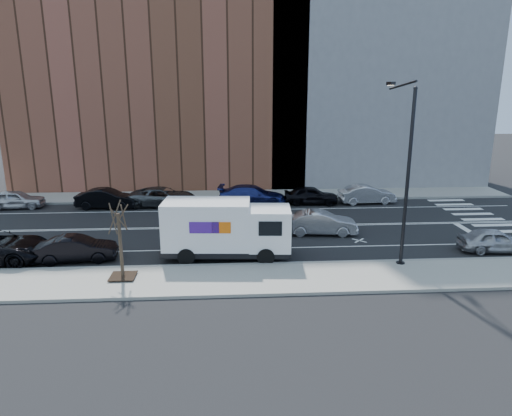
{
  "coord_description": "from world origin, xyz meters",
  "views": [
    {
      "loc": [
        -1.88,
        -29.07,
        8.98
      ],
      "look_at": [
        -0.1,
        -0.47,
        1.4
      ],
      "focal_mm": 32.0,
      "sensor_mm": 36.0,
      "label": 1
    }
  ],
  "objects": [
    {
      "name": "near_parked_rear_a",
      "position": [
        -9.98,
        -5.64,
        0.68
      ],
      "size": [
        4.25,
        1.84,
        1.36
      ],
      "primitive_type": "imported",
      "rotation": [
        0.0,
        0.0,
        1.67
      ],
      "color": "black",
      "rests_on": "ground"
    },
    {
      "name": "curb_near",
      "position": [
        0.0,
        -7.0,
        0.08
      ],
      "size": [
        44.0,
        0.25,
        0.17
      ],
      "primitive_type": "cube",
      "color": "gray",
      "rests_on": "ground"
    },
    {
      "name": "far_parked_f",
      "position": [
        9.16,
        5.77,
        0.73
      ],
      "size": [
        4.52,
        1.83,
        1.46
      ],
      "primitive_type": "imported",
      "rotation": [
        0.0,
        0.0,
        1.64
      ],
      "color": "#B8B8BD",
      "rests_on": "ground"
    },
    {
      "name": "far_parked_a",
      "position": [
        -18.13,
        5.88,
        0.7
      ],
      "size": [
        4.26,
        2.01,
        1.41
      ],
      "primitive_type": "imported",
      "rotation": [
        0.0,
        0.0,
        1.65
      ],
      "color": "#B7B7BC",
      "rests_on": "ground"
    },
    {
      "name": "far_parked_b",
      "position": [
        -11.2,
        5.54,
        0.75
      ],
      "size": [
        4.65,
        1.86,
        1.51
      ],
      "primitive_type": "imported",
      "rotation": [
        0.0,
        0.0,
        1.51
      ],
      "color": "black",
      "rests_on": "ground"
    },
    {
      "name": "street_tree",
      "position": [
        -7.0,
        -8.4,
        1.45
      ],
      "size": [
        1.2,
        1.2,
        3.75
      ],
      "color": "black",
      "rests_on": "ground"
    },
    {
      "name": "road_markings",
      "position": [
        0.0,
        0.0,
        0.0
      ],
      "size": [
        40.0,
        8.6,
        0.01
      ],
      "primitive_type": null,
      "color": "white",
      "rests_on": "ground"
    },
    {
      "name": "far_parked_c",
      "position": [
        -6.98,
        5.89,
        0.74
      ],
      "size": [
        5.52,
        2.97,
        1.47
      ],
      "primitive_type": "imported",
      "rotation": [
        0.0,
        0.0,
        1.47
      ],
      "color": "#4C4F53",
      "rests_on": "ground"
    },
    {
      "name": "bldg_brick",
      "position": [
        -8.0,
        15.6,
        11.0
      ],
      "size": [
        26.0,
        10.0,
        22.0
      ],
      "primitive_type": "cube",
      "color": "brown",
      "rests_on": "ground"
    },
    {
      "name": "fedex_van",
      "position": [
        -2.06,
        -5.6,
        1.66
      ],
      "size": [
        7.06,
        2.84,
        3.16
      ],
      "rotation": [
        0.0,
        0.0,
        -0.07
      ],
      "color": "black",
      "rests_on": "ground"
    },
    {
      "name": "near_parked_front",
      "position": [
        13.04,
        -5.62,
        0.67
      ],
      "size": [
        4.01,
        1.83,
        1.33
      ],
      "primitive_type": "imported",
      "rotation": [
        0.0,
        0.0,
        1.5
      ],
      "color": "#B0AFB5",
      "rests_on": "ground"
    },
    {
      "name": "sidewalk_near",
      "position": [
        0.0,
        -8.8,
        0.07
      ],
      "size": [
        44.0,
        3.6,
        0.15
      ],
      "primitive_type": "cube",
      "color": "gray",
      "rests_on": "ground"
    },
    {
      "name": "driving_sedan",
      "position": [
        3.93,
        -1.84,
        0.74
      ],
      "size": [
        4.6,
        1.96,
        1.47
      ],
      "primitive_type": "imported",
      "rotation": [
        0.0,
        0.0,
        1.48
      ],
      "color": "#A8A8AD",
      "rests_on": "ground"
    },
    {
      "name": "curb_far",
      "position": [
        0.0,
        7.0,
        0.08
      ],
      "size": [
        44.0,
        0.25,
        0.17
      ],
      "primitive_type": "cube",
      "color": "gray",
      "rests_on": "ground"
    },
    {
      "name": "crosswalk",
      "position": [
        16.0,
        0.0,
        0.0
      ],
      "size": [
        3.0,
        14.0,
        0.01
      ],
      "primitive_type": null,
      "color": "white",
      "rests_on": "ground"
    },
    {
      "name": "far_parked_e",
      "position": [
        4.65,
        5.78,
        0.73
      ],
      "size": [
        4.4,
        2.06,
        1.46
      ],
      "primitive_type": "imported",
      "rotation": [
        0.0,
        0.0,
        1.49
      ],
      "color": "black",
      "rests_on": "ground"
    },
    {
      "name": "streetlight",
      "position": [
        7.0,
        -6.91,
        5.08
      ],
      "size": [
        0.44,
        4.02,
        9.34
      ],
      "color": "black",
      "rests_on": "ground"
    },
    {
      "name": "bldg_concrete",
      "position": [
        12.0,
        15.6,
        13.0
      ],
      "size": [
        20.0,
        10.0,
        26.0
      ],
      "primitive_type": "cube",
      "color": "slate",
      "rests_on": "ground"
    },
    {
      "name": "ground",
      "position": [
        0.0,
        0.0,
        0.0
      ],
      "size": [
        120.0,
        120.0,
        0.0
      ],
      "primitive_type": "plane",
      "color": "black",
      "rests_on": "ground"
    },
    {
      "name": "sidewalk_far",
      "position": [
        0.0,
        8.8,
        0.07
      ],
      "size": [
        44.0,
        3.6,
        0.15
      ],
      "primitive_type": "cube",
      "color": "gray",
      "rests_on": "ground"
    },
    {
      "name": "far_parked_d",
      "position": [
        -0.0,
        5.86,
        0.77
      ],
      "size": [
        5.56,
        2.83,
        1.55
      ],
      "primitive_type": "imported",
      "rotation": [
        0.0,
        0.0,
        1.44
      ],
      "color": "navy",
      "rests_on": "ground"
    }
  ]
}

